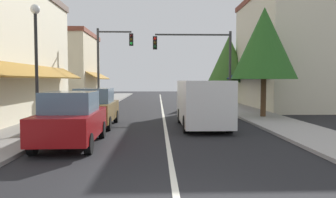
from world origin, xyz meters
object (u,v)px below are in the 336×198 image
(traffic_signal_left_corner, at_px, (109,57))
(tree_right_far, at_px, (229,59))
(parked_car_nearest_left, at_px, (71,119))
(van_in_lane, at_px, (202,102))
(traffic_signal_mast_arm, at_px, (203,56))
(street_lamp_left_near, at_px, (36,48))
(parked_car_second_left, at_px, (95,108))
(tree_right_near, at_px, (264,43))

(traffic_signal_left_corner, bearing_deg, tree_right_far, 26.69)
(parked_car_nearest_left, xyz_separation_m, tree_right_far, (9.30, 19.18, 3.17))
(van_in_lane, distance_m, traffic_signal_mast_arm, 8.94)
(tree_right_far, bearing_deg, traffic_signal_mast_arm, -116.23)
(parked_car_nearest_left, xyz_separation_m, street_lamp_left_near, (-1.76, 1.87, 2.45))
(van_in_lane, relative_size, street_lamp_left_near, 1.04)
(van_in_lane, height_order, tree_right_far, tree_right_far)
(parked_car_nearest_left, relative_size, van_in_lane, 0.80)
(street_lamp_left_near, bearing_deg, van_in_lane, 18.18)
(van_in_lane, relative_size, traffic_signal_left_corner, 0.87)
(parked_car_nearest_left, height_order, street_lamp_left_near, street_lamp_left_near)
(parked_car_nearest_left, distance_m, street_lamp_left_near, 3.55)
(parked_car_second_left, bearing_deg, traffic_signal_mast_arm, 52.32)
(traffic_signal_mast_arm, height_order, tree_right_near, tree_right_near)
(parked_car_second_left, relative_size, traffic_signal_left_corner, 0.69)
(traffic_signal_mast_arm, relative_size, street_lamp_left_near, 1.12)
(parked_car_second_left, height_order, tree_right_near, tree_right_near)
(traffic_signal_left_corner, relative_size, tree_right_near, 0.97)
(traffic_signal_mast_arm, bearing_deg, parked_car_nearest_left, -115.68)
(parked_car_nearest_left, distance_m, van_in_lane, 6.31)
(street_lamp_left_near, height_order, tree_right_far, tree_right_far)
(tree_right_near, bearing_deg, traffic_signal_left_corner, 145.03)
(tree_right_far, bearing_deg, parked_car_nearest_left, -115.88)
(van_in_lane, bearing_deg, street_lamp_left_near, -162.15)
(parked_car_nearest_left, height_order, tree_right_far, tree_right_far)
(parked_car_nearest_left, distance_m, tree_right_near, 11.92)
(van_in_lane, xyz_separation_m, tree_right_far, (4.46, 15.14, 2.90))
(traffic_signal_mast_arm, xyz_separation_m, street_lamp_left_near, (-7.76, -10.61, -0.52))
(parked_car_nearest_left, bearing_deg, street_lamp_left_near, 131.76)
(van_in_lane, bearing_deg, tree_right_far, 73.25)
(van_in_lane, relative_size, tree_right_near, 0.84)
(van_in_lane, bearing_deg, tree_right_near, 40.86)
(traffic_signal_left_corner, distance_m, street_lamp_left_near, 12.28)
(parked_car_nearest_left, relative_size, traffic_signal_mast_arm, 0.74)
(van_in_lane, relative_size, traffic_signal_mast_arm, 0.93)
(traffic_signal_left_corner, bearing_deg, parked_car_second_left, -85.65)
(traffic_signal_left_corner, height_order, street_lamp_left_near, traffic_signal_left_corner)
(traffic_signal_mast_arm, relative_size, tree_right_far, 0.91)
(parked_car_second_left, distance_m, van_in_lane, 4.94)
(traffic_signal_mast_arm, xyz_separation_m, traffic_signal_left_corner, (-6.81, 1.62, 0.05))
(parked_car_second_left, height_order, tree_right_far, tree_right_far)
(parked_car_nearest_left, xyz_separation_m, traffic_signal_mast_arm, (6.00, 12.48, 2.98))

